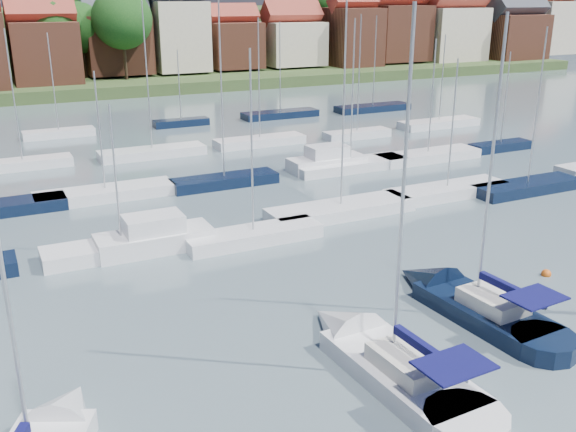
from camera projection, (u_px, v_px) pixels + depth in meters
ground at (155, 167)px, 58.44m from camera, size 260.00×260.00×0.00m
sailboat_centre at (379, 357)px, 26.94m from camera, size 3.61×11.80×15.85m
sailboat_navy at (464, 302)px, 31.76m from camera, size 3.62×11.21×15.33m
buoy_e at (444, 311)px, 31.60m from camera, size 0.53×0.53×0.53m
buoy_g at (546, 276)px, 35.65m from camera, size 0.54×0.54×0.54m
marina_field at (191, 172)px, 54.97m from camera, size 79.62×41.41×15.93m
far_shore_town at (50, 46)px, 136.58m from camera, size 212.46×90.00×22.27m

